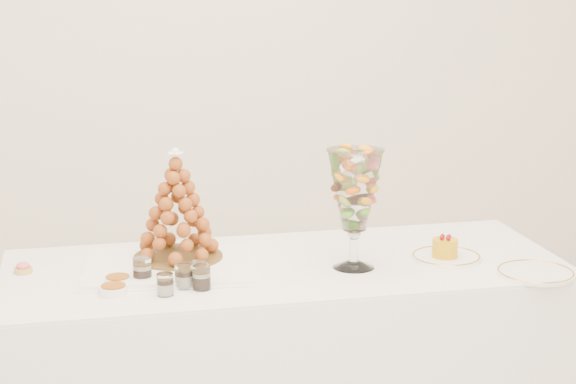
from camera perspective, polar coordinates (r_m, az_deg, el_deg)
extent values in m
cube|color=white|center=(4.65, -5.38, 10.28)|extent=(4.50, 0.04, 2.80)
cube|color=white|center=(3.27, -0.12, -10.16)|extent=(1.83, 0.75, 0.68)
cube|color=white|center=(3.15, -0.12, -4.37)|extent=(1.82, 0.75, 0.01)
cube|color=white|center=(3.12, -7.10, -4.39)|extent=(0.57, 0.45, 0.02)
cylinder|color=white|center=(3.12, 3.91, -4.28)|extent=(0.14, 0.14, 0.02)
cylinder|color=white|center=(3.10, 3.93, -3.26)|extent=(0.03, 0.03, 0.09)
sphere|color=white|center=(3.09, 3.94, -2.42)|extent=(0.04, 0.04, 0.04)
cylinder|color=white|center=(3.25, 9.35, -3.83)|extent=(0.23, 0.23, 0.01)
cylinder|color=white|center=(3.14, 14.45, -4.66)|extent=(0.25, 0.25, 0.01)
cylinder|color=tan|center=(3.17, -15.42, -4.49)|extent=(0.06, 0.06, 0.02)
ellipsoid|color=#EB6064|center=(3.17, -15.44, -4.23)|extent=(0.04, 0.04, 0.03)
cylinder|color=white|center=(3.00, -8.63, -4.59)|extent=(0.06, 0.06, 0.08)
cylinder|color=white|center=(2.93, -6.19, -4.98)|extent=(0.06, 0.06, 0.07)
cylinder|color=white|center=(2.96, -5.29, -4.81)|extent=(0.07, 0.07, 0.07)
cylinder|color=white|center=(2.88, -7.29, -5.46)|extent=(0.05, 0.05, 0.07)
cylinder|color=white|center=(2.91, -5.15, -5.06)|extent=(0.07, 0.07, 0.07)
cylinder|color=white|center=(2.99, -10.05, -5.23)|extent=(0.08, 0.08, 0.03)
cylinder|color=white|center=(2.91, -10.30, -5.75)|extent=(0.08, 0.08, 0.03)
cylinder|color=brown|center=(3.18, -6.52, -3.82)|extent=(0.29, 0.29, 0.01)
cone|color=#944316|center=(3.13, -6.61, -0.71)|extent=(0.28, 0.28, 0.35)
sphere|color=white|center=(3.09, -6.69, 2.26)|extent=(0.04, 0.04, 0.04)
cylinder|color=#D09709|center=(3.23, 9.29, -3.29)|extent=(0.09, 0.09, 0.06)
sphere|color=maroon|center=(3.22, 9.52, -2.61)|extent=(0.01, 0.01, 0.01)
sphere|color=maroon|center=(3.23, 9.15, -2.59)|extent=(0.01, 0.01, 0.01)
sphere|color=maroon|center=(3.21, 9.10, -2.69)|extent=(0.01, 0.01, 0.01)
sphere|color=maroon|center=(3.20, 9.48, -2.71)|extent=(0.01, 0.01, 0.01)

